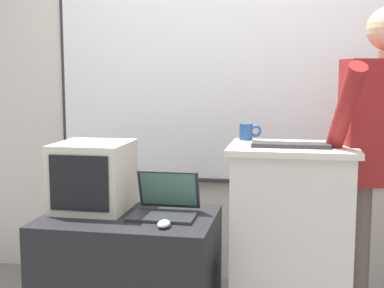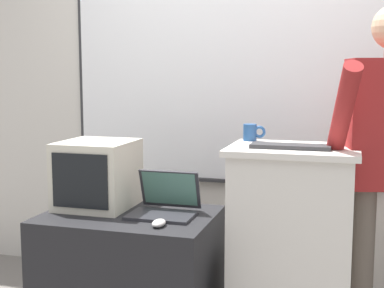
# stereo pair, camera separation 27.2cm
# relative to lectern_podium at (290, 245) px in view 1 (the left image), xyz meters

# --- Properties ---
(back_wall) EXTENTS (6.40, 0.17, 2.67)m
(back_wall) POSITION_rel_lectern_podium_xyz_m (-0.37, 0.84, 0.81)
(back_wall) COLOR beige
(back_wall) RESTS_ON ground_plane
(lectern_podium) EXTENTS (0.64, 0.50, 1.04)m
(lectern_podium) POSITION_rel_lectern_podium_xyz_m (0.00, 0.00, 0.00)
(lectern_podium) COLOR beige
(lectern_podium) RESTS_ON ground_plane
(side_desk) EXTENTS (0.88, 0.62, 0.68)m
(side_desk) POSITION_rel_lectern_podium_xyz_m (-0.82, -0.16, -0.18)
(side_desk) COLOR black
(side_desk) RESTS_ON ground_plane
(person_presenter) EXTENTS (0.59, 0.61, 1.73)m
(person_presenter) POSITION_rel_lectern_podium_xyz_m (0.45, 0.10, 0.48)
(person_presenter) COLOR brown
(person_presenter) RESTS_ON ground_plane
(laptop) EXTENTS (0.33, 0.29, 0.22)m
(laptop) POSITION_rel_lectern_podium_xyz_m (-0.64, -0.11, 0.22)
(laptop) COLOR #28282D
(laptop) RESTS_ON side_desk
(wireless_keyboard) EXTENTS (0.38, 0.13, 0.02)m
(wireless_keyboard) POSITION_rel_lectern_podium_xyz_m (-0.01, -0.06, 0.53)
(wireless_keyboard) COLOR #2D2D30
(wireless_keyboard) RESTS_ON lectern_podium
(computer_mouse_by_laptop) EXTENTS (0.06, 0.10, 0.03)m
(computer_mouse_by_laptop) POSITION_rel_lectern_podium_xyz_m (-0.59, -0.34, 0.17)
(computer_mouse_by_laptop) COLOR silver
(computer_mouse_by_laptop) RESTS_ON side_desk
(crt_monitor) EXTENTS (0.38, 0.40, 0.36)m
(crt_monitor) POSITION_rel_lectern_podium_xyz_m (-1.04, -0.07, 0.34)
(crt_monitor) COLOR beige
(crt_monitor) RESTS_ON side_desk
(coffee_mug) EXTENTS (0.12, 0.07, 0.09)m
(coffee_mug) POSITION_rel_lectern_podium_xyz_m (-0.25, 0.18, 0.56)
(coffee_mug) COLOR #234C84
(coffee_mug) RESTS_ON lectern_podium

